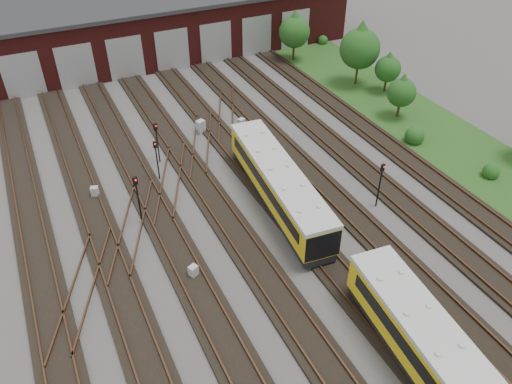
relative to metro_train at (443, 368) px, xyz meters
name	(u,v)px	position (x,y,z in m)	size (l,w,h in m)	color
ground	(314,292)	(-2.00, 7.87, -1.77)	(120.00, 120.00, 0.00)	#4A4745
track_network	(306,285)	(-2.17, 8.45, -1.66)	(30.40, 70.00, 0.33)	black
maintenance_shed	(129,28)	(-2.01, 47.84, 1.43)	(51.00, 12.50, 6.35)	#4E1513
grass_verge	(443,138)	(17.00, 17.87, -1.74)	(8.00, 55.00, 0.05)	#1E4717
metro_train	(443,368)	(0.00, 0.00, 0.00)	(3.78, 45.77, 2.81)	black
signal_mast_0	(156,155)	(-6.61, 22.78, 0.32)	(0.26, 0.25, 3.27)	black
signal_mast_1	(137,194)	(-9.20, 18.38, 0.60)	(0.31, 0.29, 3.71)	black
signal_mast_2	(157,138)	(-5.88, 25.01, 0.44)	(0.31, 0.29, 3.45)	black
signal_mast_3	(381,180)	(6.15, 12.82, 0.48)	(0.30, 0.29, 3.53)	black
relay_cabinet_1	(95,192)	(-11.44, 22.59, -1.34)	(0.52, 0.43, 0.86)	#B8BCBE
relay_cabinet_2	(193,272)	(-7.81, 12.07, -1.34)	(0.51, 0.43, 0.85)	#B8BCBE
relay_cabinet_3	(201,127)	(-1.25, 27.95, -1.20)	(0.68, 0.57, 1.14)	#B8BCBE
relay_cabinet_4	(241,124)	(2.21, 27.03, -1.30)	(0.56, 0.47, 0.94)	#B8BCBE
tree_0	(295,28)	(14.00, 38.59, 1.85)	(3.40, 3.40, 5.64)	#2E2314
tree_1	(388,66)	(18.21, 27.48, 0.93)	(2.53, 2.53, 4.20)	#2E2314
tree_2	(360,44)	(16.62, 30.19, 2.48)	(3.99, 3.99, 6.62)	#2E2314
tree_3	(402,89)	(15.95, 22.66, 0.97)	(2.57, 2.57, 4.26)	#2E2314
bush_0	(492,170)	(16.17, 11.92, -1.13)	(1.28, 1.28, 1.28)	#154513
bush_1	(415,134)	(14.33, 18.50, -0.95)	(1.64, 1.64, 1.64)	#154513
bush_2	(323,39)	(19.76, 41.51, -1.17)	(1.19, 1.19, 1.19)	#154513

